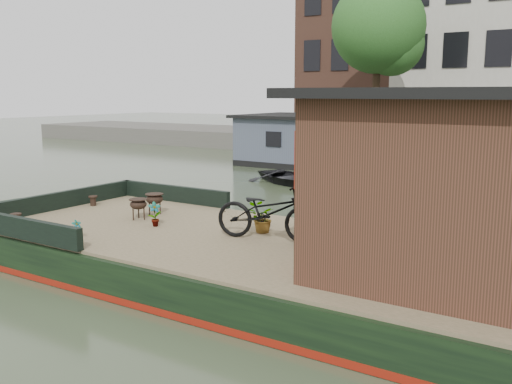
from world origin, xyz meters
The scene contains 17 objects.
ground centered at (0.00, 0.00, 0.00)m, with size 120.00×120.00×0.00m, color #333D27.
houseboat_hull centered at (-1.33, 0.00, 0.27)m, with size 14.01×4.02×0.60m.
houseboat_deck centered at (0.00, 0.00, 0.62)m, with size 11.80×3.80×0.05m, color #827050.
bow_bulwark centered at (-5.07, 0.00, 0.82)m, with size 3.00×4.00×0.35m.
cabin centered at (2.19, 0.00, 1.88)m, with size 4.00×3.50×2.42m.
bicycle centered at (-0.96, 0.19, 1.12)m, with size 0.62×1.77×0.93m, color black.
potted_plant_a centered at (-3.18, -0.09, 0.87)m, with size 0.23×0.16×0.45m, color #A24C2E.
potted_plant_c centered at (-1.32, 0.54, 0.91)m, with size 0.46×0.40×0.51m, color brown.
potted_plant_d centered at (0.20, 1.70, 0.88)m, with size 0.26×0.26×0.47m, color #9E422B.
potted_plant_e centered at (-3.62, -1.46, 0.81)m, with size 0.17×0.12×0.32m, color brown.
brazier_front centered at (-3.83, 0.17, 0.85)m, with size 0.37×0.37×0.40m, color black, non-canonical shape.
brazier_rear centered at (-3.93, 0.71, 0.85)m, with size 0.38×0.38×0.41m, color black, non-canonical shape.
bollard_port centered at (-5.60, 0.61, 0.76)m, with size 0.19×0.19×0.21m, color black.
bollard_stbd centered at (-5.32, -1.41, 0.76)m, with size 0.20×0.20×0.22m, color black.
dinghy centered at (-5.58, 9.19, 0.33)m, with size 2.27×3.17×0.66m, color black.
far_houseboat centered at (0.00, 14.00, 0.97)m, with size 20.40×4.40×2.11m.
tree_left centered at (-6.36, 19.07, 5.89)m, with size 4.40×4.40×7.40m.
Camera 1 is at (3.76, -7.48, 3.01)m, focal length 40.00 mm.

